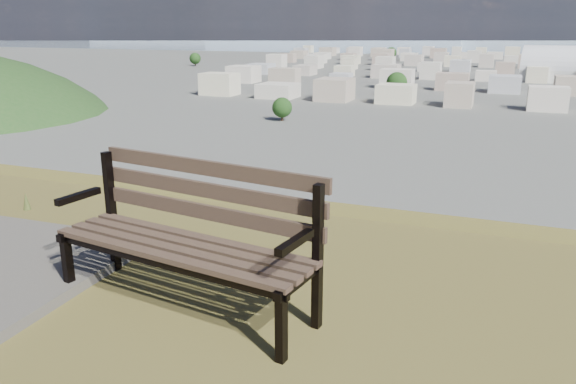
% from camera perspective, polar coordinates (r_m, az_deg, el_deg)
% --- Properties ---
extents(park_bench, '(1.98, 0.89, 1.00)m').
position_cam_1_polar(park_bench, '(3.93, -9.85, -3.68)').
color(park_bench, '#493A2A').
rests_on(park_bench, hilltop_mesa).
extents(city_blocks, '(395.00, 361.00, 7.00)m').
position_cam_1_polar(city_blocks, '(396.47, 21.63, 12.10)').
color(city_blocks, beige).
rests_on(city_blocks, ground).
extents(city_trees, '(406.52, 387.20, 9.98)m').
position_cam_1_polar(city_trees, '(322.24, 16.77, 12.00)').
color(city_trees, '#38251C').
rests_on(city_trees, ground).
extents(bay_water, '(2400.00, 700.00, 0.12)m').
position_cam_1_polar(bay_water, '(901.73, 21.88, 13.75)').
color(bay_water, gray).
rests_on(bay_water, ground).
extents(far_hills, '(2050.00, 340.00, 60.00)m').
position_cam_1_polar(far_hills, '(1405.61, 19.52, 15.65)').
color(far_hills, '#99ACBE').
rests_on(far_hills, ground).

